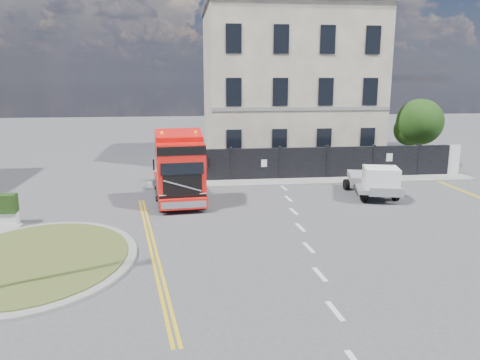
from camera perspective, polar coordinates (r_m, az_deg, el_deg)
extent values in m
plane|color=#424244|center=(19.86, -1.24, -5.78)|extent=(120.00, 120.00, 0.00)
cylinder|color=gray|center=(17.68, -23.66, -8.96)|extent=(6.80, 6.80, 0.12)
cylinder|color=#3A4E1F|center=(17.65, -23.68, -8.72)|extent=(6.20, 6.20, 0.05)
cube|color=black|center=(29.34, 8.69, 2.02)|extent=(18.00, 0.25, 2.00)
cube|color=silver|center=(32.67, 23.21, 2.20)|extent=(2.60, 0.12, 2.00)
cube|color=beige|center=(36.17, 5.68, 11.18)|extent=(12.00, 10.00, 11.00)
cube|color=#47474C|center=(36.52, 5.89, 20.24)|extent=(12.30, 10.30, 0.50)
cylinder|color=#382619|center=(35.23, 20.82, 3.39)|extent=(0.24, 0.24, 2.40)
sphere|color=black|center=(35.00, 21.07, 6.62)|extent=(3.20, 3.20, 3.20)
sphere|color=black|center=(35.18, 19.97, 5.74)|extent=(2.20, 2.20, 2.20)
cube|color=gray|center=(28.68, 9.11, -0.15)|extent=(20.00, 1.60, 0.12)
cube|color=black|center=(24.59, -7.53, -0.71)|extent=(2.67, 5.83, 0.40)
cube|color=red|center=(22.80, -7.31, 1.50)|extent=(2.44, 2.52, 2.51)
cube|color=red|center=(23.56, -7.57, 4.39)|extent=(2.31, 1.00, 1.26)
cube|color=black|center=(21.61, -7.08, 1.88)|extent=(1.97, 0.22, 0.94)
cube|color=red|center=(21.72, -6.89, -2.92)|extent=(2.26, 0.50, 0.49)
cylinder|color=black|center=(22.37, -9.53, -2.63)|extent=(0.37, 0.96, 0.93)
cylinder|color=gray|center=(22.37, -9.53, -2.63)|extent=(0.37, 0.54, 0.51)
cylinder|color=black|center=(22.52, -4.60, -2.39)|extent=(0.37, 0.96, 0.93)
cylinder|color=gray|center=(22.52, -4.60, -2.39)|extent=(0.37, 0.54, 0.51)
cylinder|color=black|center=(25.46, -9.86, -0.81)|extent=(0.37, 0.96, 0.93)
cylinder|color=gray|center=(25.46, -9.86, -0.81)|extent=(0.37, 0.54, 0.51)
cylinder|color=black|center=(25.59, -5.52, -0.62)|extent=(0.37, 0.96, 0.93)
cylinder|color=gray|center=(25.59, -5.52, -0.62)|extent=(0.37, 0.54, 0.51)
cylinder|color=black|center=(26.51, -9.95, -0.30)|extent=(0.37, 0.96, 0.93)
cylinder|color=gray|center=(26.51, -9.95, -0.30)|extent=(0.37, 0.54, 0.51)
cylinder|color=black|center=(26.64, -5.78, -0.11)|extent=(0.37, 0.96, 0.93)
cylinder|color=gray|center=(26.64, -5.78, -0.11)|extent=(0.37, 0.54, 0.51)
cube|color=slate|center=(26.04, 15.56, -0.46)|extent=(2.67, 4.51, 0.22)
cube|color=white|center=(24.74, 16.80, 0.17)|extent=(2.01, 1.95, 1.14)
cylinder|color=black|center=(24.61, 14.89, -1.89)|extent=(0.22, 0.62, 0.62)
cylinder|color=black|center=(25.27, 18.41, -1.74)|extent=(0.22, 0.62, 0.62)
cylinder|color=black|center=(27.01, 12.83, -0.54)|extent=(0.22, 0.62, 0.62)
cylinder|color=black|center=(27.61, 16.10, -0.44)|extent=(0.22, 0.62, 0.62)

